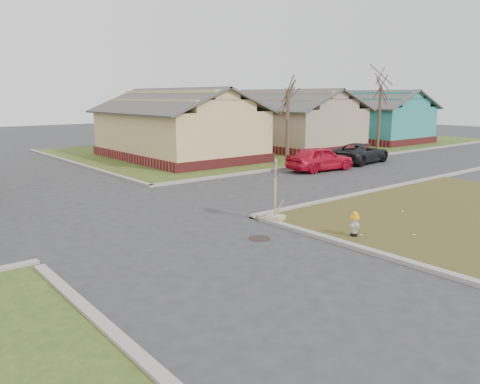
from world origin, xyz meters
TOP-DOWN VIEW (x-y plane):
  - ground at (0.00, 0.00)m, footprint 120.00×120.00m
  - verge_far_right at (22.00, 18.00)m, footprint 37.00×19.00m
  - curbs at (0.00, 5.00)m, footprint 80.00×40.00m
  - manhole at (2.20, -0.50)m, footprint 0.64×0.64m
  - side_house_yellow at (10.00, 16.50)m, footprint 7.60×11.60m
  - side_house_tan at (20.00, 16.50)m, footprint 7.60×11.60m
  - side_house_teal at (30.00, 16.50)m, footprint 7.60×11.60m
  - tree_mid_right at (14.00, 10.20)m, footprint 0.22×0.22m
  - tree_far_right at (24.00, 10.50)m, footprint 0.22×0.22m
  - fire_hydrant at (4.43, -2.20)m, footprint 0.28×0.28m
  - stop_sign at (3.85, 0.58)m, footprint 0.59×0.58m
  - red_sedan at (13.32, 6.90)m, footprint 4.20×2.07m
  - dark_pickup at (17.72, 7.42)m, footprint 4.70×2.62m

SIDE VIEW (x-z plane):
  - ground at x=0.00m, z-range 0.00..0.00m
  - curbs at x=0.00m, z-range -0.06..0.06m
  - manhole at x=2.20m, z-range 0.00..0.01m
  - verge_far_right at x=22.00m, z-range 0.00..0.05m
  - fire_hydrant at x=4.43m, z-range 0.09..0.84m
  - stop_sign at x=3.85m, z-range -0.54..1.54m
  - dark_pickup at x=17.72m, z-range 0.00..1.24m
  - red_sedan at x=13.32m, z-range 0.00..1.38m
  - tree_mid_right at x=14.00m, z-range 0.05..4.25m
  - side_house_yellow at x=10.00m, z-range -0.16..4.54m
  - side_house_tan at x=20.00m, z-range -0.16..4.54m
  - side_house_teal at x=30.00m, z-range -0.16..4.54m
  - tree_far_right at x=24.00m, z-range 0.05..4.81m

